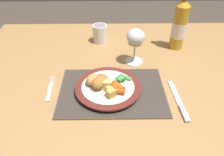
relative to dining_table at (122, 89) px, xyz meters
name	(u,v)px	position (x,y,z in m)	size (l,w,h in m)	color
dining_table	(122,89)	(0.00, 0.00, 0.00)	(1.29, 0.93, 0.74)	#AD7F4C
placemat	(112,91)	(-0.04, -0.12, 0.09)	(0.38, 0.26, 0.01)	brown
dinner_plate	(108,88)	(-0.06, -0.11, 0.11)	(0.23, 0.23, 0.02)	silver
breaded_croquettes	(98,81)	(-0.09, -0.11, 0.13)	(0.09, 0.10, 0.04)	#A87033
green_beans_pile	(119,81)	(-0.02, -0.10, 0.12)	(0.08, 0.08, 0.02)	#4CA84C
glazed_carrots	(118,88)	(-0.02, -0.14, 0.13)	(0.05, 0.06, 0.02)	#CC5119
fork	(50,90)	(-0.27, -0.11, 0.09)	(0.02, 0.14, 0.01)	silver
table_knife	(180,103)	(0.18, -0.18, 0.09)	(0.03, 0.20, 0.01)	silver
wine_glass	(135,39)	(0.05, 0.07, 0.20)	(0.08, 0.08, 0.15)	silver
bottle	(180,25)	(0.26, 0.20, 0.20)	(0.06, 0.06, 0.31)	gold
roast_potatoes	(108,88)	(-0.06, -0.14, 0.13)	(0.05, 0.07, 0.03)	gold
drinking_cup	(100,33)	(-0.10, 0.26, 0.13)	(0.07, 0.07, 0.08)	white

